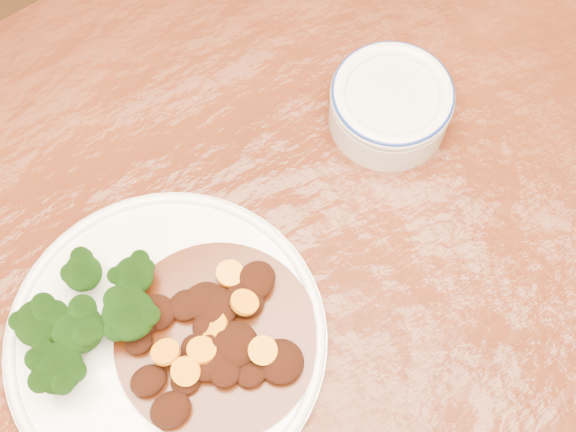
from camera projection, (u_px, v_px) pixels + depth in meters
ground at (292, 432)px, 1.43m from camera, size 4.00×4.00×0.00m
dining_table at (295, 329)px, 0.82m from camera, size 1.56×1.00×0.75m
dinner_plate at (166, 339)px, 0.72m from camera, size 0.29×0.29×0.02m
broccoli_florets at (86, 321)px, 0.69m from camera, size 0.13×0.11×0.05m
mince_stew at (209, 335)px, 0.71m from camera, size 0.18×0.18×0.03m
dip_bowl at (391, 104)px, 0.80m from camera, size 0.12×0.12×0.06m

